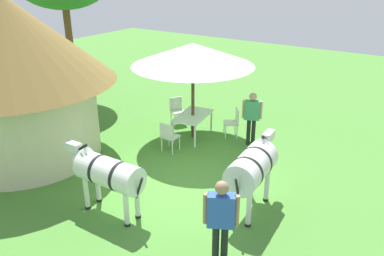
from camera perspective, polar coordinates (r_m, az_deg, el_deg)
name	(u,v)px	position (r m, az deg, el deg)	size (l,w,h in m)	color
ground_plane	(191,177)	(10.38, -0.08, -7.04)	(36.00, 36.00, 0.00)	#488332
thatched_hut	(13,69)	(11.69, -24.27, 7.66)	(5.43, 5.43, 4.45)	beige
shade_umbrella	(193,54)	(11.85, 0.13, 10.47)	(3.66, 3.66, 2.97)	#4D3123
patio_dining_table	(193,117)	(12.42, 0.12, 1.53)	(1.62, 1.09, 0.74)	silver
patio_chair_west_end	(169,135)	(11.50, -3.35, -1.04)	(0.43, 0.44, 0.90)	silver
patio_chair_east_end	(234,121)	(12.59, 5.96, 1.04)	(0.60, 0.60, 0.90)	white
patio_chair_near_hut	(177,109)	(13.57, -2.16, 2.78)	(0.59, 0.59, 0.90)	silver
guest_beside_umbrella	(252,114)	(11.90, 8.57, 1.98)	(0.36, 0.55, 1.64)	black
standing_watcher	(221,217)	(7.09, 4.15, -12.56)	(0.42, 0.57, 1.77)	black
zebra_nearest_camera	(107,173)	(8.74, -12.02, -6.29)	(0.66, 2.23, 1.53)	silver
zebra_by_umbrella	(253,167)	(8.71, 8.65, -5.52)	(2.14, 0.82, 1.61)	silver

